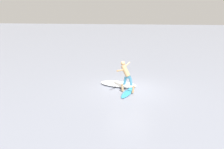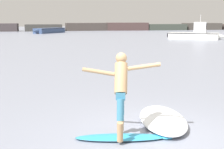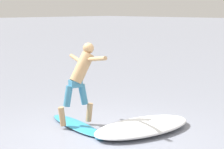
{
  "view_description": "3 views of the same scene",
  "coord_description": "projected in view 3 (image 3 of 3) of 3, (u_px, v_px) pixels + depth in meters",
  "views": [
    {
      "loc": [
        -12.74,
        -1.45,
        4.41
      ],
      "look_at": [
        -1.03,
        0.87,
        1.16
      ],
      "focal_mm": 35.0,
      "sensor_mm": 36.0,
      "label": 1
    },
    {
      "loc": [
        -2.28,
        -6.32,
        2.62
      ],
      "look_at": [
        -0.62,
        1.45,
        1.18
      ],
      "focal_mm": 50.0,
      "sensor_mm": 36.0,
      "label": 2
    },
    {
      "loc": [
        5.48,
        -5.23,
        2.61
      ],
      "look_at": [
        -0.49,
        0.89,
        1.11
      ],
      "focal_mm": 60.0,
      "sensor_mm": 36.0,
      "label": 3
    }
  ],
  "objects": [
    {
      "name": "wave_foam_at_tail",
      "position": [
        143.0,
        127.0,
        8.06
      ],
      "size": [
        1.55,
        2.56,
        0.22
      ],
      "color": "white",
      "rests_on": "ground"
    },
    {
      "name": "surfer",
      "position": [
        81.0,
        75.0,
        8.28
      ],
      "size": [
        1.69,
        0.99,
        1.81
      ],
      "color": "tan",
      "rests_on": "surfboard"
    },
    {
      "name": "ground_plane",
      "position": [
        99.0,
        134.0,
        7.91
      ],
      "size": [
        200.0,
        200.0,
        0.0
      ],
      "primitive_type": "plane",
      "color": "gray"
    },
    {
      "name": "surfboard",
      "position": [
        77.0,
        125.0,
        8.37
      ],
      "size": [
        2.18,
        0.82,
        0.21
      ],
      "color": "#2F9BCE",
      "rests_on": "ground"
    }
  ]
}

